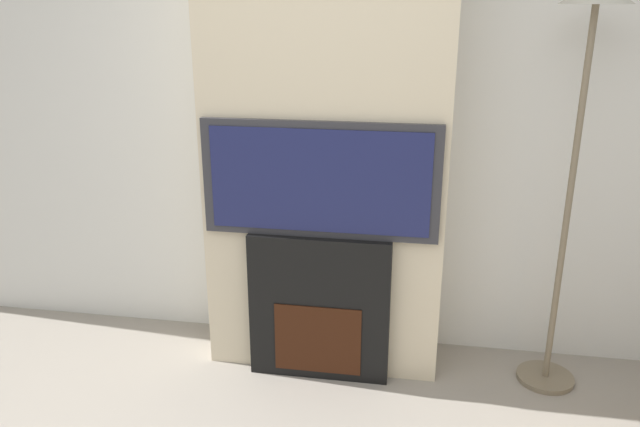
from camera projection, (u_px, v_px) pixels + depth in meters
The scene contains 5 objects.
wall_back at pixel (333, 96), 3.15m from camera, with size 6.00×0.06×2.70m.
chimney_breast at pixel (327, 102), 2.94m from camera, with size 1.16×0.38×2.70m.
fireplace at pixel (320, 306), 3.08m from camera, with size 0.69×0.15×0.75m.
television at pixel (320, 180), 2.87m from camera, with size 1.11×0.07×0.55m.
floor_lamp at pixel (584, 91), 2.67m from camera, with size 0.30×0.30×1.89m.
Camera 1 is at (0.46, -1.11, 1.81)m, focal length 35.00 mm.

